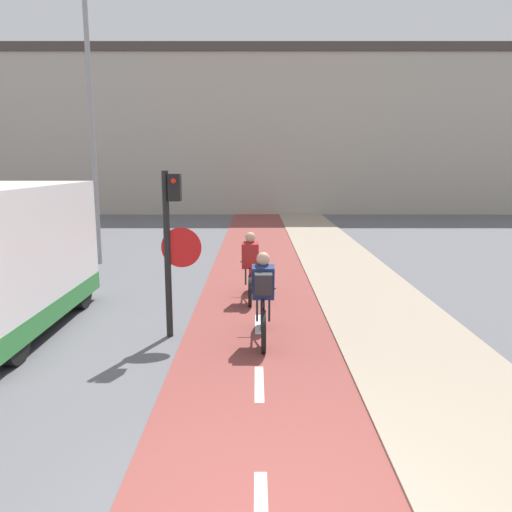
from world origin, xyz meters
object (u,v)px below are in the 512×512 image
street_lamp_far (87,96)px  cyclist_far (248,270)px  cyclist_near (261,300)px  traffic_light_pole (170,235)px

street_lamp_far → cyclist_far: size_ratio=4.64×
cyclist_far → cyclist_near: bearing=-84.6°
traffic_light_pole → cyclist_far: size_ratio=1.63×
cyclist_far → street_lamp_far: bearing=138.1°
street_lamp_far → cyclist_far: bearing=-41.9°
traffic_light_pole → cyclist_near: traffic_light_pole is taller
street_lamp_far → cyclist_near: street_lamp_far is taller
cyclist_near → traffic_light_pole: bearing=170.4°
cyclist_near → cyclist_far: (-0.24, 2.55, -0.05)m
cyclist_near → street_lamp_far: bearing=125.8°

